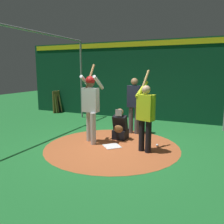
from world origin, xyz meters
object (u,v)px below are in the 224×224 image
(home_plate, at_px, (112,146))
(bat_rack, at_px, (58,102))
(batter, at_px, (91,102))
(umpire, at_px, (134,103))
(baseball_0, at_px, (157,145))
(catcher, at_px, (120,127))
(visitor, at_px, (146,114))

(home_plate, distance_m, bat_rack, 5.84)
(batter, distance_m, bat_rack, 5.28)
(bat_rack, bearing_deg, batter, 47.00)
(umpire, distance_m, baseball_0, 1.74)
(catcher, xyz_separation_m, baseball_0, (0.23, 1.17, -0.32))
(home_plate, height_order, batter, batter)
(home_plate, xyz_separation_m, umpire, (-1.52, 0.09, 1.00))
(batter, relative_size, visitor, 1.08)
(batter, xyz_separation_m, visitor, (0.10, 1.60, -0.18))
(home_plate, height_order, umpire, umpire)
(visitor, bearing_deg, catcher, -108.18)
(batter, height_order, baseball_0, batter)
(bat_rack, height_order, baseball_0, bat_rack)
(baseball_0, bearing_deg, batter, -77.70)
(home_plate, relative_size, umpire, 0.23)
(catcher, xyz_separation_m, visitor, (0.73, 0.97, 0.61))
(umpire, xyz_separation_m, bat_rack, (-2.15, -4.61, -0.52))
(home_plate, height_order, bat_rack, bat_rack)
(catcher, relative_size, umpire, 0.52)
(batter, height_order, visitor, batter)
(catcher, xyz_separation_m, bat_rack, (-2.95, -4.46, 0.13))
(visitor, height_order, baseball_0, visitor)
(home_plate, bearing_deg, baseball_0, 113.70)
(catcher, height_order, baseball_0, catcher)
(visitor, distance_m, bat_rack, 6.57)
(catcher, relative_size, baseball_0, 12.56)
(home_plate, distance_m, catcher, 0.80)
(umpire, bearing_deg, batter, -28.85)
(visitor, distance_m, baseball_0, 1.07)
(home_plate, relative_size, visitor, 0.21)
(umpire, bearing_deg, bat_rack, -114.96)
(bat_rack, bearing_deg, visitor, 55.93)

